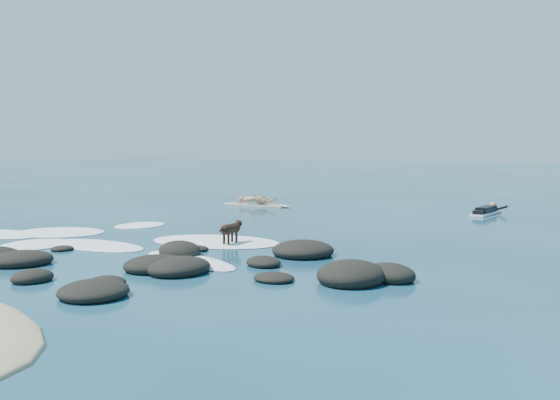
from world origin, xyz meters
The scene contains 6 objects.
ground centered at (0.00, 0.00, 0.00)m, with size 160.00×160.00×0.00m, color #0A2642.
reef_rocks centered at (1.27, -2.54, 0.11)m, with size 13.72×7.08×0.55m.
breaking_foam centered at (-2.79, -0.87, 0.01)m, with size 10.40×7.95×0.12m.
standing_surfer_rig centered at (-4.34, 9.56, 0.72)m, with size 3.20×0.84×1.82m.
paddling_surfer_rig centered at (4.73, 11.55, 0.14)m, with size 1.09×2.44×0.42m.
dog centered at (1.02, 0.67, 0.43)m, with size 0.28×1.03×0.66m.
Camera 1 is at (10.59, -12.08, 2.57)m, focal length 40.00 mm.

